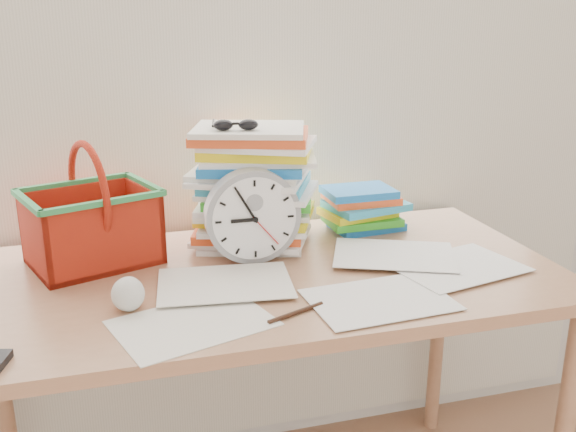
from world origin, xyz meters
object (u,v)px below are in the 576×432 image
object	(u,v)px
desk	(262,301)
clock	(253,216)
book_stack	(362,208)
basket	(90,205)
paper_stack	(255,186)

from	to	relation	value
desk	clock	world-z (taller)	clock
desk	clock	size ratio (longest dim) A/B	6.09
book_stack	basket	world-z (taller)	basket
clock	basket	distance (m)	0.39
clock	basket	xyz separation A→B (m)	(-0.37, 0.09, 0.03)
paper_stack	book_stack	size ratio (longest dim) A/B	1.30
clock	basket	bearing A→B (deg)	165.71
desk	paper_stack	bearing A→B (deg)	81.01
book_stack	basket	bearing A→B (deg)	-175.11
paper_stack	basket	bearing A→B (deg)	-174.83
book_stack	paper_stack	bearing A→B (deg)	-175.47
clock	book_stack	distance (m)	0.38
paper_stack	clock	size ratio (longest dim) A/B	1.36
clock	book_stack	world-z (taller)	clock
desk	paper_stack	xyz separation A→B (m)	(0.03, 0.21, 0.23)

